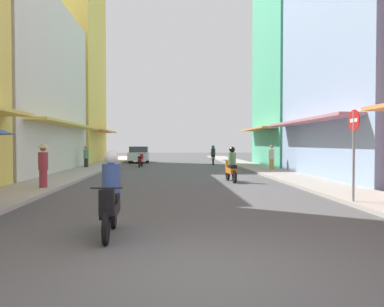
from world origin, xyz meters
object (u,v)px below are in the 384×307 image
object	(u,v)px
street_sign_no_entry	(354,143)
motorbike_red	(141,160)
motorbike_white	(213,156)
pedestrian_midway	(43,164)
motorbike_orange	(231,166)
motorbike_black	(110,198)
pedestrian_foreground	(86,155)
parked_car	(139,154)
pedestrian_crossing	(272,158)

from	to	relation	value
street_sign_no_entry	motorbike_red	bearing A→B (deg)	111.95
motorbike_white	pedestrian_midway	bearing A→B (deg)	-116.50
motorbike_orange	pedestrian_midway	size ratio (longest dim) A/B	1.05
motorbike_black	pedestrian_foreground	world-z (taller)	pedestrian_foreground
pedestrian_foreground	motorbike_red	bearing A→B (deg)	29.37
motorbike_orange	street_sign_no_entry	distance (m)	7.05
motorbike_black	parked_car	bearing A→B (deg)	93.32
pedestrian_crossing	street_sign_no_entry	xyz separation A→B (m)	(-1.21, -12.60, 0.90)
motorbike_white	pedestrian_foreground	size ratio (longest dim) A/B	1.11
motorbike_orange	pedestrian_midway	world-z (taller)	pedestrian_midway
motorbike_white	motorbike_red	xyz separation A→B (m)	(-5.63, -2.44, -0.20)
motorbike_orange	parked_car	xyz separation A→B (m)	(-5.44, 17.34, 0.04)
motorbike_black	pedestrian_crossing	distance (m)	17.25
parked_car	street_sign_no_entry	world-z (taller)	street_sign_no_entry
motorbike_white	motorbike_red	bearing A→B (deg)	-156.59
pedestrian_midway	motorbike_white	bearing A→B (deg)	63.50
motorbike_orange	pedestrian_foreground	size ratio (longest dim) A/B	1.11
motorbike_orange	parked_car	size ratio (longest dim) A/B	0.44
motorbike_black	motorbike_red	bearing A→B (deg)	92.65
motorbike_orange	pedestrian_foreground	distance (m)	12.38
motorbike_orange	street_sign_no_entry	size ratio (longest dim) A/B	0.68
motorbike_black	parked_car	world-z (taller)	motorbike_black
pedestrian_midway	street_sign_no_entry	size ratio (longest dim) A/B	0.65
pedestrian_foreground	street_sign_no_entry	bearing A→B (deg)	-55.84
parked_car	pedestrian_midway	size ratio (longest dim) A/B	2.40
motorbike_red	street_sign_no_entry	bearing A→B (deg)	-68.05
motorbike_orange	pedestrian_foreground	bearing A→B (deg)	132.51
parked_car	street_sign_no_entry	xyz separation A→B (m)	(7.74, -23.93, 0.98)
motorbike_orange	pedestrian_crossing	world-z (taller)	pedestrian_crossing
pedestrian_crossing	street_sign_no_entry	distance (m)	12.69
motorbike_orange	motorbike_red	bearing A→B (deg)	113.51
pedestrian_foreground	pedestrian_midway	distance (m)	11.92
motorbike_red	pedestrian_midway	bearing A→B (deg)	-100.19
pedestrian_crossing	pedestrian_midway	xyz separation A→B (m)	(-10.84, -8.76, 0.15)
motorbike_red	motorbike_white	bearing A→B (deg)	23.41
motorbike_white	motorbike_black	bearing A→B (deg)	-101.43
motorbike_white	pedestrian_foreground	world-z (taller)	pedestrian_foreground
motorbike_black	parked_car	xyz separation A→B (m)	(-1.56, 26.92, 0.04)
motorbike_orange	motorbike_white	bearing A→B (deg)	86.63
parked_car	motorbike_black	bearing A→B (deg)	-86.68
pedestrian_crossing	pedestrian_foreground	bearing A→B (deg)	165.31
motorbike_white	parked_car	distance (m)	7.30
pedestrian_midway	street_sign_no_entry	distance (m)	10.39
motorbike_red	motorbike_black	distance (m)	20.71
motorbike_red	parked_car	world-z (taller)	parked_car
motorbike_orange	motorbike_white	world-z (taller)	same
street_sign_no_entry	pedestrian_foreground	bearing A→B (deg)	124.16
motorbike_white	pedestrian_crossing	distance (m)	8.01
pedestrian_midway	motorbike_red	bearing A→B (deg)	79.81
motorbike_black	pedestrian_crossing	world-z (taller)	pedestrian_crossing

